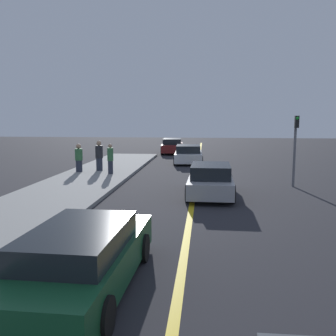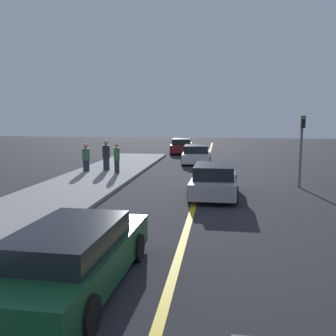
{
  "view_description": "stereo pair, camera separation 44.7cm",
  "coord_description": "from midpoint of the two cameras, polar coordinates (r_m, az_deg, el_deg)",
  "views": [
    {
      "loc": [
        0.46,
        0.23,
        3.26
      ],
      "look_at": [
        -0.69,
        11.84,
        1.67
      ],
      "focal_mm": 40.0,
      "sensor_mm": 36.0,
      "label": 1
    },
    {
      "loc": [
        0.9,
        0.28,
        3.26
      ],
      "look_at": [
        -0.69,
        11.84,
        1.67
      ],
      "focal_mm": 40.0,
      "sensor_mm": 36.0,
      "label": 2
    }
  ],
  "objects": [
    {
      "name": "car_ahead_center",
      "position": [
        7.45,
        -14.59,
        -13.17
      ],
      "size": [
        2.01,
        4.85,
        1.28
      ],
      "rotation": [
        0.0,
        0.0,
        -0.03
      ],
      "color": "#144728",
      "rests_on": "ground_plane"
    },
    {
      "name": "car_far_distant",
      "position": [
        15.61,
        5.67,
        -1.89
      ],
      "size": [
        1.97,
        4.24,
        1.34
      ],
      "rotation": [
        0.0,
        0.0,
        -0.02
      ],
      "color": "#9E9EA3",
      "rests_on": "ground_plane"
    },
    {
      "name": "sidewalk_left",
      "position": [
        16.98,
        -15.94,
        -3.32
      ],
      "size": [
        3.96,
        31.48,
        0.16
      ],
      "color": "gray",
      "rests_on": "ground_plane"
    },
    {
      "name": "car_parked_left_lot",
      "position": [
        26.57,
        2.64,
        2.07
      ],
      "size": [
        2.11,
        4.1,
        1.29
      ],
      "rotation": [
        0.0,
        0.0,
        0.04
      ],
      "color": "silver",
      "rests_on": "ground_plane"
    },
    {
      "name": "traffic_light",
      "position": [
        18.25,
        18.16,
        3.69
      ],
      "size": [
        0.18,
        0.4,
        3.32
      ],
      "color": "slate",
      "rests_on": "ground_plane"
    },
    {
      "name": "road_center_line",
      "position": [
        18.05,
        3.4,
        -2.63
      ],
      "size": [
        0.2,
        60.0,
        0.01
      ],
      "color": "gold",
      "rests_on": "ground_plane"
    },
    {
      "name": "pedestrian_mid_group",
      "position": [
        20.84,
        -9.39,
        1.4
      ],
      "size": [
        0.33,
        0.33,
        1.64
      ],
      "color": "#282D3D",
      "rests_on": "sidewalk_left"
    },
    {
      "name": "pedestrian_by_sign",
      "position": [
        22.17,
        -11.02,
        1.82
      ],
      "size": [
        0.43,
        0.43,
        1.74
      ],
      "color": "#282D3D",
      "rests_on": "sidewalk_left"
    },
    {
      "name": "car_oncoming_far",
      "position": [
        33.79,
        0.29,
        3.36
      ],
      "size": [
        2.1,
        4.58,
        1.34
      ],
      "rotation": [
        0.0,
        0.0,
        0.05
      ],
      "color": "maroon",
      "rests_on": "ground_plane"
    },
    {
      "name": "pedestrian_far_standing",
      "position": [
        21.96,
        -14.0,
        1.47
      ],
      "size": [
        0.43,
        0.43,
        1.59
      ],
      "color": "#282D3D",
      "rests_on": "sidewalk_left"
    }
  ]
}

